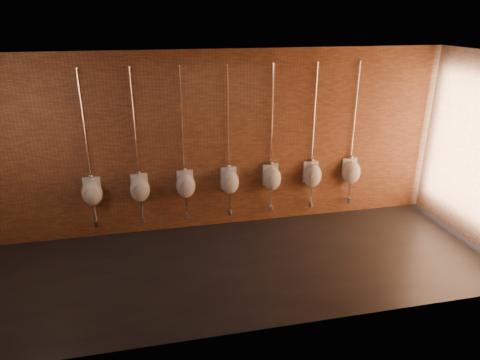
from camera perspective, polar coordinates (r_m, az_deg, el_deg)
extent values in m
plane|color=black|center=(6.91, -1.17, -11.45)|extent=(8.50, 8.50, 0.00)
cube|color=black|center=(5.83, -1.41, 16.01)|extent=(8.50, 3.00, 0.04)
cube|color=#995D37|center=(7.59, -3.46, 4.94)|extent=(8.50, 0.04, 3.20)
cube|color=#995D37|center=(4.84, 2.14, -4.94)|extent=(8.50, 0.04, 3.20)
ellipsoid|color=white|center=(7.70, -19.12, -1.68)|extent=(0.36, 0.31, 0.46)
cube|color=white|center=(7.78, -19.08, -1.06)|extent=(0.30, 0.05, 0.41)
cylinder|color=gray|center=(7.58, -19.23, -1.82)|extent=(0.20, 0.03, 0.20)
cylinder|color=white|center=(7.43, -20.12, 6.76)|extent=(0.02, 0.02, 1.84)
sphere|color=white|center=(7.67, -19.32, 0.50)|extent=(0.08, 0.08, 0.08)
cylinder|color=white|center=(7.28, -21.05, 13.75)|extent=(0.05, 0.05, 0.01)
cylinder|color=white|center=(7.83, -18.82, -4.01)|extent=(0.03, 0.03, 0.36)
cylinder|color=white|center=(7.93, -18.61, -5.56)|extent=(0.08, 0.08, 0.11)
cylinder|color=white|center=(8.00, -18.57, -5.32)|extent=(0.03, 0.15, 0.03)
ellipsoid|color=white|center=(7.63, -13.21, -1.23)|extent=(0.36, 0.31, 0.46)
cube|color=white|center=(7.72, -13.23, -0.61)|extent=(0.30, 0.05, 0.41)
cylinder|color=gray|center=(7.51, -13.22, -1.36)|extent=(0.20, 0.03, 0.20)
cylinder|color=white|center=(7.36, -13.95, 7.30)|extent=(0.02, 0.02, 1.84)
sphere|color=white|center=(7.60, -13.38, 0.96)|extent=(0.08, 0.08, 0.08)
cylinder|color=white|center=(7.21, -14.62, 14.40)|extent=(0.05, 0.05, 0.01)
cylinder|color=white|center=(7.77, -12.99, -3.59)|extent=(0.03, 0.03, 0.36)
cylinder|color=white|center=(7.87, -12.85, -5.16)|extent=(0.08, 0.08, 0.11)
cylinder|color=white|center=(7.94, -12.85, -4.92)|extent=(0.03, 0.15, 0.03)
ellipsoid|color=white|center=(7.65, -7.25, -0.76)|extent=(0.36, 0.31, 0.46)
cube|color=white|center=(7.73, -7.34, -0.15)|extent=(0.30, 0.05, 0.41)
cylinder|color=gray|center=(7.53, -7.18, -0.89)|extent=(0.20, 0.03, 0.20)
cylinder|color=white|center=(7.38, -7.73, 7.77)|extent=(0.02, 0.02, 1.84)
sphere|color=white|center=(7.62, -7.41, 1.43)|extent=(0.08, 0.08, 0.08)
cylinder|color=white|center=(7.22, -8.10, 14.87)|extent=(0.05, 0.05, 0.01)
cylinder|color=white|center=(7.78, -7.13, -3.12)|extent=(0.03, 0.03, 0.36)
cylinder|color=white|center=(7.88, -7.05, -4.70)|extent=(0.08, 0.08, 0.11)
cylinder|color=white|center=(7.95, -7.11, -4.47)|extent=(0.03, 0.15, 0.03)
ellipsoid|color=white|center=(7.74, -1.39, -0.30)|extent=(0.36, 0.31, 0.46)
cube|color=white|center=(7.83, -1.54, 0.30)|extent=(0.30, 0.05, 0.41)
cylinder|color=gray|center=(7.63, -1.22, -0.42)|extent=(0.20, 0.03, 0.20)
cylinder|color=white|center=(7.48, -1.60, 8.14)|extent=(0.02, 0.02, 1.84)
sphere|color=white|center=(7.72, -1.52, 1.87)|extent=(0.08, 0.08, 0.08)
cylinder|color=white|center=(7.33, -1.67, 15.15)|extent=(0.05, 0.05, 0.01)
cylinder|color=white|center=(7.88, -1.36, -2.64)|extent=(0.03, 0.03, 0.36)
cylinder|color=white|center=(7.98, -1.35, -4.20)|extent=(0.08, 0.08, 0.11)
cylinder|color=white|center=(8.04, -1.45, -3.97)|extent=(0.03, 0.15, 0.03)
ellipsoid|color=white|center=(7.92, 4.28, 0.16)|extent=(0.36, 0.31, 0.46)
cube|color=white|center=(8.00, 4.06, 0.74)|extent=(0.30, 0.05, 0.41)
cylinder|color=gray|center=(7.81, 4.52, 0.05)|extent=(0.20, 0.03, 0.20)
cylinder|color=white|center=(7.67, 4.32, 8.41)|extent=(0.02, 0.02, 1.84)
sphere|color=white|center=(7.89, 4.17, 2.27)|extent=(0.08, 0.08, 0.08)
cylinder|color=white|center=(7.51, 4.52, 15.25)|extent=(0.05, 0.05, 0.01)
cylinder|color=white|center=(8.05, 4.21, -2.14)|extent=(0.03, 0.03, 0.36)
cylinder|color=white|center=(8.15, 4.16, -3.68)|extent=(0.08, 0.08, 0.11)
cylinder|color=white|center=(8.21, 4.02, -3.46)|extent=(0.03, 0.15, 0.03)
ellipsoid|color=white|center=(8.17, 9.64, 0.58)|extent=(0.36, 0.31, 0.46)
cube|color=white|center=(8.25, 9.38, 1.15)|extent=(0.30, 0.05, 0.41)
cylinder|color=gray|center=(8.06, 9.94, 0.48)|extent=(0.20, 0.03, 0.20)
cylinder|color=white|center=(7.92, 9.91, 8.58)|extent=(0.02, 0.02, 1.84)
sphere|color=white|center=(8.15, 9.56, 2.64)|extent=(0.08, 0.08, 0.08)
cylinder|color=white|center=(7.78, 10.35, 15.20)|extent=(0.05, 0.05, 0.01)
cylinder|color=white|center=(8.30, 9.49, -1.65)|extent=(0.03, 0.03, 0.36)
cylinder|color=white|center=(8.39, 9.39, -3.15)|extent=(0.08, 0.08, 0.11)
cylinder|color=white|center=(8.46, 9.21, -2.94)|extent=(0.03, 0.15, 0.03)
ellipsoid|color=white|center=(8.49, 14.64, 0.98)|extent=(0.36, 0.31, 0.46)
cube|color=white|center=(8.57, 14.35, 1.52)|extent=(0.30, 0.05, 0.41)
cylinder|color=gray|center=(8.39, 15.00, 0.88)|extent=(0.20, 0.03, 0.20)
cylinder|color=white|center=(8.25, 15.11, 8.67)|extent=(0.02, 0.02, 1.84)
sphere|color=white|center=(8.47, 14.58, 2.95)|extent=(0.08, 0.08, 0.08)
cylinder|color=white|center=(8.11, 15.75, 15.01)|extent=(0.05, 0.05, 0.01)
cylinder|color=white|center=(8.61, 14.43, -1.18)|extent=(0.03, 0.03, 0.36)
cylinder|color=white|center=(8.70, 14.29, -2.63)|extent=(0.08, 0.08, 0.11)
cylinder|color=white|center=(8.77, 14.08, -2.43)|extent=(0.03, 0.15, 0.03)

